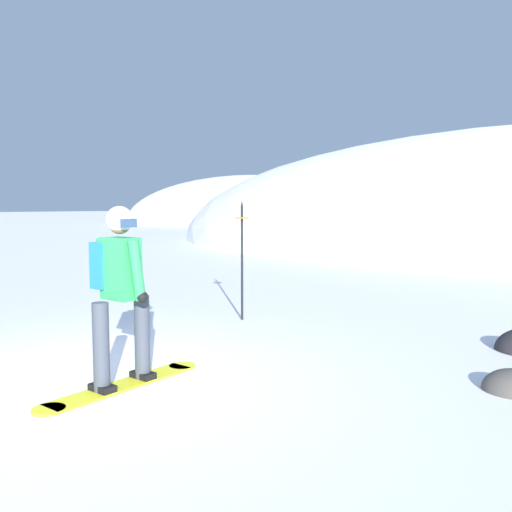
{
  "coord_description": "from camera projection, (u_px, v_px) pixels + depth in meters",
  "views": [
    {
      "loc": [
        3.87,
        -3.68,
        1.71
      ],
      "look_at": [
        0.14,
        3.08,
        1.0
      ],
      "focal_mm": 37.81,
      "sensor_mm": 36.0,
      "label": 1
    }
  ],
  "objects": [
    {
      "name": "piste_marker_near",
      "position": [
        242.0,
        252.0,
        8.08
      ],
      "size": [
        0.2,
        0.2,
        1.8
      ],
      "color": "black",
      "rests_on": "ground"
    },
    {
      "name": "ridge_peak_far",
      "position": [
        253.0,
        223.0,
        56.38
      ],
      "size": [
        27.14,
        24.42,
        9.91
      ],
      "color": "white",
      "rests_on": "ground"
    },
    {
      "name": "ground_plane",
      "position": [
        90.0,
        383.0,
        5.23
      ],
      "size": [
        300.0,
        300.0,
        0.0
      ],
      "primitive_type": "plane",
      "color": "white"
    },
    {
      "name": "snowboarder_main",
      "position": [
        119.0,
        291.0,
        5.06
      ],
      "size": [
        0.65,
        1.82,
        1.71
      ],
      "color": "yellow",
      "rests_on": "ground"
    }
  ]
}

